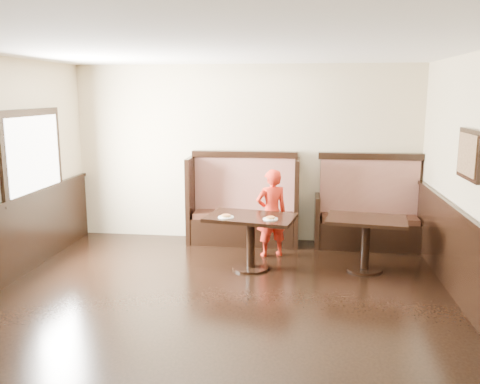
% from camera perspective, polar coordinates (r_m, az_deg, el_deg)
% --- Properties ---
extents(ground, '(7.00, 7.00, 0.00)m').
position_cam_1_polar(ground, '(5.19, -4.01, -15.96)').
color(ground, black).
rests_on(ground, ground).
extents(room_shell, '(7.00, 7.00, 7.00)m').
position_cam_1_polar(room_shell, '(5.24, -6.74, -7.78)').
color(room_shell, '#CAB892').
rests_on(room_shell, ground).
extents(booth_main, '(1.75, 0.72, 1.45)m').
position_cam_1_polar(booth_main, '(8.09, 0.40, -2.01)').
color(booth_main, black).
rests_on(booth_main, ground).
extents(booth_neighbor, '(1.65, 0.72, 1.45)m').
position_cam_1_polar(booth_neighbor, '(8.12, 14.22, -2.65)').
color(booth_neighbor, black).
rests_on(booth_neighbor, ground).
extents(table_main, '(1.27, 0.92, 0.74)m').
position_cam_1_polar(table_main, '(6.84, 1.21, -4.10)').
color(table_main, black).
rests_on(table_main, ground).
extents(table_neighbor, '(1.13, 0.82, 0.72)m').
position_cam_1_polar(table_neighbor, '(7.00, 13.96, -4.31)').
color(table_neighbor, black).
rests_on(table_neighbor, ground).
extents(child, '(0.55, 0.47, 1.29)m').
position_cam_1_polar(child, '(7.39, 3.56, -2.36)').
color(child, red).
rests_on(child, ground).
extents(pizza_plate_left, '(0.21, 0.21, 0.04)m').
position_cam_1_polar(pizza_plate_left, '(6.71, -1.58, -2.76)').
color(pizza_plate_left, white).
rests_on(pizza_plate_left, table_main).
extents(pizza_plate_right, '(0.20, 0.20, 0.04)m').
position_cam_1_polar(pizza_plate_right, '(6.62, 3.44, -2.97)').
color(pizza_plate_right, white).
rests_on(pizza_plate_right, table_main).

